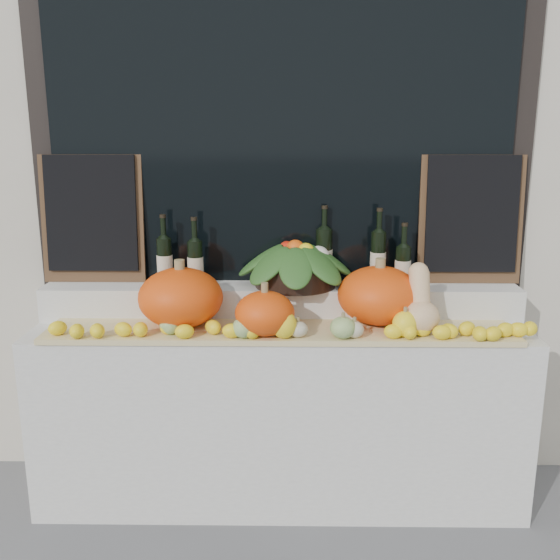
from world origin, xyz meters
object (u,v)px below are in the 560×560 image
object	(u,v)px
pumpkin_left	(181,298)
pumpkin_right	(379,295)
produce_bowl	(295,263)
wine_bottle_tall	(324,255)
butternut_squash	(420,306)

from	to	relation	value
pumpkin_left	pumpkin_right	size ratio (longest dim) A/B	1.00
produce_bowl	wine_bottle_tall	world-z (taller)	wine_bottle_tall
pumpkin_right	butternut_squash	bearing A→B (deg)	-36.84
pumpkin_left	produce_bowl	world-z (taller)	produce_bowl
pumpkin_left	butternut_squash	xyz separation A→B (m)	(1.07, -0.07, -0.01)
produce_bowl	wine_bottle_tall	bearing A→B (deg)	25.64
pumpkin_left	butternut_squash	size ratio (longest dim) A/B	1.28
butternut_squash	wine_bottle_tall	distance (m)	0.56
pumpkin_left	pumpkin_right	distance (m)	0.90
pumpkin_right	produce_bowl	world-z (taller)	produce_bowl
pumpkin_left	pumpkin_right	world-z (taller)	pumpkin_left
pumpkin_right	produce_bowl	bearing A→B (deg)	156.80
pumpkin_left	wine_bottle_tall	size ratio (longest dim) A/B	1.00
pumpkin_left	produce_bowl	distance (m)	0.57
butternut_squash	wine_bottle_tall	xyz separation A→B (m)	(-0.41, 0.35, 0.15)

